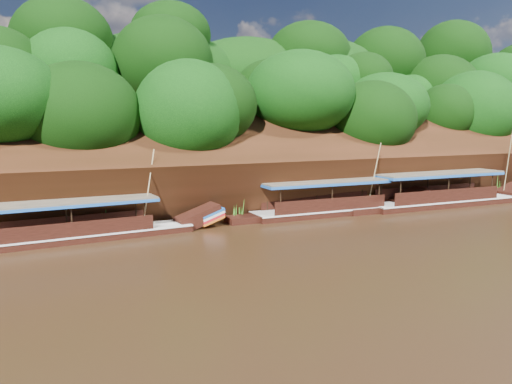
{
  "coord_description": "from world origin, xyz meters",
  "views": [
    {
      "loc": [
        -17.4,
        -19.64,
        6.3
      ],
      "look_at": [
        -4.73,
        7.0,
        2.11
      ],
      "focal_mm": 35.0,
      "sensor_mm": 36.0,
      "label": 1
    }
  ],
  "objects": [
    {
      "name": "boat_2",
      "position": [
        -13.79,
        7.93,
        0.49
      ],
      "size": [
        13.93,
        2.82,
        5.14
      ],
      "rotation": [
        0.0,
        0.0,
        0.06
      ],
      "color": "black",
      "rests_on": "ground"
    },
    {
      "name": "reeds",
      "position": [
        -3.47,
        9.55,
        0.87
      ],
      "size": [
        48.82,
        2.07,
        2.0
      ],
      "color": "#37711C",
      "rests_on": "ground"
    },
    {
      "name": "ground",
      "position": [
        0.0,
        0.0,
        0.0
      ],
      "size": [
        160.0,
        160.0,
        0.0
      ],
      "primitive_type": "plane",
      "color": "black",
      "rests_on": "ground"
    },
    {
      "name": "boat_1",
      "position": [
        2.43,
        8.29,
        0.54
      ],
      "size": [
        13.8,
        2.68,
        5.3
      ],
      "rotation": [
        0.0,
        0.0,
        -0.03
      ],
      "color": "black",
      "rests_on": "ground"
    },
    {
      "name": "riverbank",
      "position": [
        -0.01,
        22.73,
        1.89
      ],
      "size": [
        120.0,
        30.06,
        19.4
      ],
      "color": "black",
      "rests_on": "ground"
    },
    {
      "name": "boat_0",
      "position": [
        12.23,
        7.66,
        0.58
      ],
      "size": [
        15.93,
        2.9,
        6.91
      ],
      "rotation": [
        0.0,
        0.0,
        -0.02
      ],
      "color": "black",
      "rests_on": "ground"
    }
  ]
}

